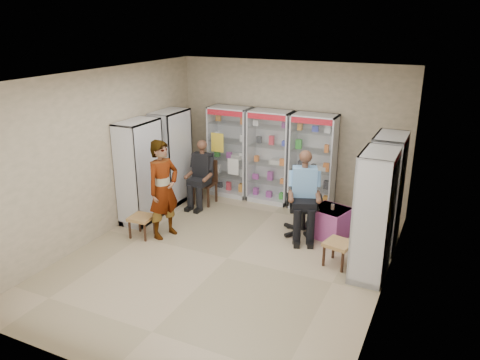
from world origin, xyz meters
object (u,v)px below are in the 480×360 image
at_px(standing_man, 163,189).
at_px(cabinet_back_right, 313,163).
at_px(cabinet_back_left, 230,152).
at_px(cabinet_left_far, 172,157).
at_px(cabinet_right_near, 374,215).
at_px(cabinet_left_near, 140,172).
at_px(pink_trunk, 330,223).
at_px(cabinet_back_mid, 270,157).
at_px(seated_shopkeeper, 304,196).
at_px(office_chair, 304,203).
at_px(woven_stool_a, 338,253).
at_px(woven_stool_b, 142,226).
at_px(wooden_chair, 205,183).
at_px(cabinet_right_far, 386,192).

bearing_deg(standing_man, cabinet_back_right, -24.04).
xyz_separation_m(cabinet_back_left, cabinet_left_far, (-0.93, -0.93, 0.00)).
bearing_deg(cabinet_left_far, cabinet_right_near, 73.75).
bearing_deg(cabinet_left_near, cabinet_left_far, 180.00).
bearing_deg(cabinet_back_right, pink_trunk, -58.60).
bearing_deg(cabinet_left_near, cabinet_back_mid, 137.20).
bearing_deg(seated_shopkeeper, pink_trunk, -8.39).
distance_m(cabinet_back_left, standing_man, 2.44).
xyz_separation_m(office_chair, woven_stool_a, (0.88, -0.91, -0.39)).
bearing_deg(woven_stool_b, office_chair, 27.93).
bearing_deg(cabinet_back_left, wooden_chair, -108.90).
height_order(cabinet_back_left, wooden_chair, cabinet_back_left).
xyz_separation_m(cabinet_left_near, wooden_chair, (0.68, 1.30, -0.53)).
distance_m(cabinet_right_near, woven_stool_b, 4.12).
relative_size(seated_shopkeeper, pink_trunk, 2.62).
xyz_separation_m(cabinet_back_right, wooden_chair, (-2.15, -0.73, -0.53)).
height_order(cabinet_right_near, wooden_chair, cabinet_right_near).
distance_m(cabinet_right_near, wooden_chair, 4.10).
height_order(cabinet_back_mid, cabinet_left_near, same).
relative_size(cabinet_right_near, woven_stool_a, 4.85).
bearing_deg(cabinet_right_far, cabinet_back_right, 55.27).
distance_m(seated_shopkeeper, woven_stool_a, 1.35).
distance_m(cabinet_right_far, office_chair, 1.45).
relative_size(wooden_chair, office_chair, 0.79).
height_order(cabinet_back_left, cabinet_right_near, same).
relative_size(cabinet_back_left, cabinet_back_right, 1.00).
height_order(woven_stool_b, standing_man, standing_man).
relative_size(cabinet_left_near, woven_stool_a, 4.85).
bearing_deg(standing_man, wooden_chair, 19.93).
distance_m(cabinet_back_mid, office_chair, 1.77).
distance_m(office_chair, pink_trunk, 0.59).
relative_size(office_chair, woven_stool_a, 2.90).
bearing_deg(woven_stool_a, cabinet_right_near, -7.93).
height_order(cabinet_back_left, office_chair, cabinet_back_left).
height_order(cabinet_back_mid, cabinet_right_near, same).
bearing_deg(seated_shopkeeper, woven_stool_b, -173.78).
distance_m(pink_trunk, standing_man, 3.08).
relative_size(cabinet_right_far, wooden_chair, 2.13).
distance_m(cabinet_left_near, seated_shopkeeper, 3.16).
xyz_separation_m(cabinet_right_far, pink_trunk, (-0.90, -0.06, -0.72)).
height_order(cabinet_back_right, cabinet_left_near, same).
bearing_deg(cabinet_back_mid, cabinet_right_near, -40.84).
height_order(cabinet_back_mid, office_chair, cabinet_back_mid).
bearing_deg(cabinet_right_near, cabinet_left_far, 73.75).
xyz_separation_m(cabinet_back_mid, cabinet_back_right, (0.95, 0.00, 0.00)).
bearing_deg(cabinet_right_near, seated_shopkeeper, 56.32).
bearing_deg(cabinet_left_far, cabinet_left_near, -0.00).
bearing_deg(cabinet_left_far, woven_stool_a, 72.72).
bearing_deg(woven_stool_a, office_chair, 134.19).
bearing_deg(cabinet_back_right, seated_shopkeeper, -79.64).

